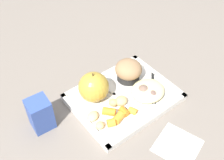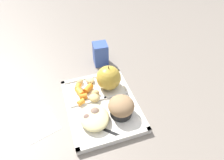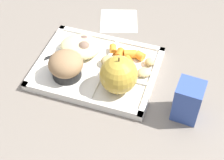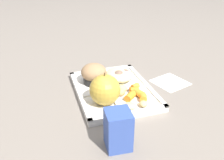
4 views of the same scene
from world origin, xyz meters
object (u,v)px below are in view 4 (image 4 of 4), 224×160
Objects in this scene: green_apple at (105,90)px; bran_muffin at (94,74)px; plastic_fork at (115,75)px; milk_carton at (118,130)px; lunch_tray at (114,91)px.

green_apple is 0.13m from bran_muffin.
green_apple is 0.19m from plastic_fork.
bran_muffin is at bearing 1.04° from milk_carton.
green_apple is 1.02× the size of milk_carton.
green_apple is at bearing 145.49° from lunch_tray.
plastic_fork is at bearing -21.02° from lunch_tray.
lunch_tray is 0.10m from plastic_fork.
green_apple reaches higher than milk_carton.
milk_carton is at bearing 174.41° from green_apple.
green_apple is at bearing 152.51° from plastic_fork.
lunch_tray is at bearing 158.98° from plastic_fork.
milk_carton is at bearing 162.96° from plastic_fork.
plastic_fork is 0.34m from milk_carton.
plastic_fork is at bearing -71.17° from bran_muffin.
plastic_fork is at bearing -12.90° from milk_carton.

